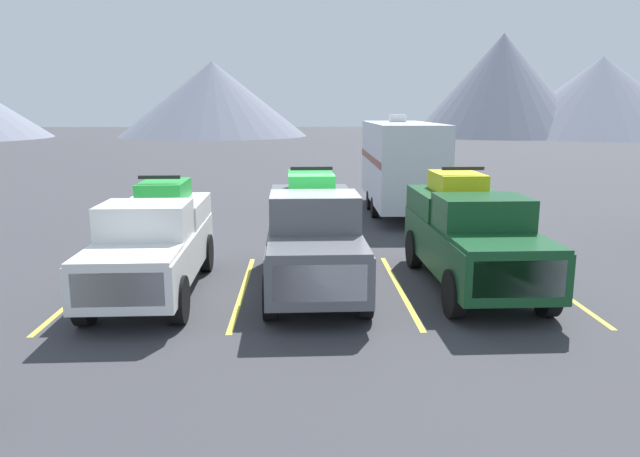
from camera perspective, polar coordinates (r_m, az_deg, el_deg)
name	(u,v)px	position (r m, az deg, el deg)	size (l,w,h in m)	color
ground_plane	(321,287)	(13.71, 0.11, -5.62)	(240.00, 240.00, 0.00)	#38383D
pickup_truck_a	(155,240)	(13.62, -15.61, -1.09)	(2.12, 5.53, 2.51)	white
pickup_truck_b	(313,234)	(13.48, -0.68, -0.50)	(2.20, 5.73, 2.67)	#595B60
pickup_truck_c	(470,233)	(13.95, 14.25, -0.43)	(2.22, 5.58, 2.67)	#144723
lot_stripe_a	(84,291)	(14.40, -21.71, -5.60)	(0.12, 5.50, 0.01)	gold
lot_stripe_b	(243,289)	(13.61, -7.41, -5.83)	(0.12, 5.50, 0.01)	gold
lot_stripe_c	(399,288)	(13.73, 7.62, -5.68)	(0.12, 5.50, 0.01)	gold
lot_stripe_d	(553,286)	(14.73, 21.45, -5.21)	(0.12, 5.50, 0.01)	gold
camper_trailer_a	(401,162)	(23.18, 7.76, 6.34)	(2.49, 8.63, 3.79)	silver
mountain_ridge	(264,93)	(85.51, -5.44, 12.82)	(125.65, 37.44, 14.57)	slate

